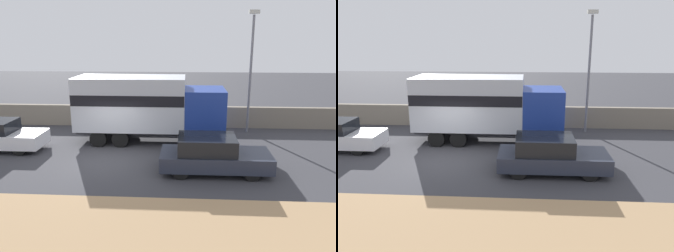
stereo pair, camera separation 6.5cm
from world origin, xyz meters
TOP-DOWN VIEW (x-y plane):
  - ground_plane at (0.00, 0.00)m, footprint 80.00×80.00m
  - stone_wall_backdrop at (0.00, 6.15)m, footprint 60.00×0.35m
  - street_lamp at (7.06, 5.17)m, footprint 0.56×0.28m
  - box_truck at (1.41, 3.06)m, footprint 7.66×2.53m
  - car_hatchback at (4.59, -0.95)m, footprint 4.46×1.88m

SIDE VIEW (x-z plane):
  - ground_plane at x=0.00m, z-range 0.00..0.00m
  - stone_wall_backdrop at x=0.00m, z-range 0.00..1.29m
  - car_hatchback at x=4.59m, z-range -0.01..1.51m
  - box_truck at x=1.41m, z-range 0.24..3.67m
  - street_lamp at x=7.06m, z-range 0.55..7.36m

